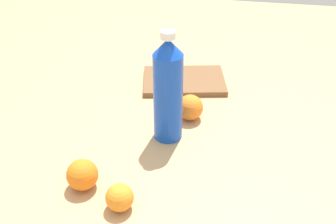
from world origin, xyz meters
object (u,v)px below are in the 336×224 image
object	(u,v)px
orange_0	(82,175)
cutting_board	(184,81)
orange_1	(120,198)
water_bottle	(168,90)
orange_2	(190,107)

from	to	relation	value
orange_0	cutting_board	size ratio (longest dim) A/B	0.27
orange_0	orange_1	size ratio (longest dim) A/B	1.18
orange_0	cutting_board	distance (m)	0.57
water_bottle	orange_2	world-z (taller)	water_bottle
orange_1	cutting_board	size ratio (longest dim) A/B	0.23
orange_2	cutting_board	size ratio (longest dim) A/B	0.28
cutting_board	orange_2	bearing A→B (deg)	91.22
orange_1	water_bottle	bearing A→B (deg)	-100.89
orange_2	cutting_board	world-z (taller)	orange_2
orange_1	orange_2	world-z (taller)	orange_2
orange_1	cutting_board	bearing A→B (deg)	-95.10
water_bottle	cutting_board	distance (m)	0.34
water_bottle	orange_1	distance (m)	0.32
orange_1	orange_2	size ratio (longest dim) A/B	0.83
orange_0	orange_1	world-z (taller)	orange_0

